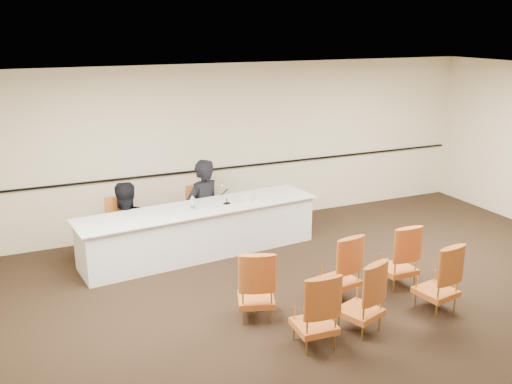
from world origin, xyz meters
The scene contains 20 objects.
floor centered at (0.00, 0.00, 0.00)m, with size 10.00×10.00×0.00m, color black.
ceiling centered at (0.00, 0.00, 3.00)m, with size 10.00×10.00×0.00m, color silver.
wall_back centered at (0.00, 4.00, 1.50)m, with size 10.00×0.04×3.00m, color #F5EAC0.
wall_rail centered at (0.00, 3.96, 1.10)m, with size 9.80×0.04×0.03m, color black.
panel_table centered at (-1.11, 2.77, 0.40)m, with size 4.02×0.92×0.81m, color white, non-canonical shape.
panelist_main centered at (-0.85, 3.39, 0.48)m, with size 0.70×0.46×1.93m, color black.
panelist_main_chair centered at (-0.85, 3.39, 0.47)m, with size 0.50×0.50×0.95m, color orange, non-canonical shape.
panelist_second centered at (-2.26, 3.25, 0.35)m, with size 0.86×0.67×1.78m, color black.
panelist_second_chair centered at (-2.26, 3.25, 0.47)m, with size 0.50×0.50×0.95m, color orange, non-canonical shape.
papers centered at (-0.70, 2.81, 0.81)m, with size 0.30×0.22×0.00m, color white.
microphone centered at (-0.65, 2.75, 0.96)m, with size 0.11×0.22×0.31m, color black, non-canonical shape.
water_bottle centered at (-1.26, 2.67, 0.92)m, with size 0.07×0.07×0.24m, color teal, non-canonical shape.
drinking_glass centered at (-0.91, 2.66, 0.86)m, with size 0.06×0.06×0.10m, color silver.
coffee_cup centered at (-0.29, 2.72, 0.88)m, with size 0.09×0.09×0.14m, color white.
aud_chair_front_left centered at (-1.15, 0.45, 0.47)m, with size 0.50×0.50×0.95m, color orange, non-canonical shape.
aud_chair_front_mid centered at (0.12, 0.48, 0.47)m, with size 0.50×0.50×0.95m, color orange, non-canonical shape.
aud_chair_front_right centered at (1.11, 0.48, 0.47)m, with size 0.50×0.50×0.95m, color orange, non-canonical shape.
aud_chair_back_left centered at (-0.80, -0.44, 0.47)m, with size 0.50×0.50×0.95m, color orange, non-canonical shape.
aud_chair_back_mid centered at (-0.11, -0.37, 0.47)m, with size 0.50×0.50×0.95m, color orange, non-canonical shape.
aud_chair_back_right centered at (1.12, -0.32, 0.47)m, with size 0.50×0.50×0.95m, color orange, non-canonical shape.
Camera 1 is at (-3.87, -5.62, 3.67)m, focal length 40.00 mm.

